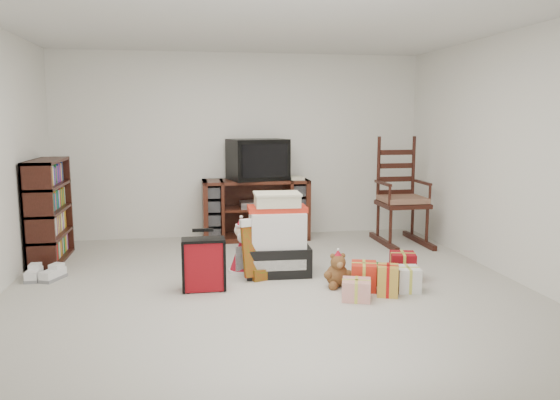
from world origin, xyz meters
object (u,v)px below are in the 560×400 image
at_px(sneaker_pair, 43,275).
at_px(crt_television, 258,159).
at_px(rocking_chair, 400,206).
at_px(bookshelf, 49,213).
at_px(red_suitcase, 204,264).
at_px(santa_figurine, 275,237).
at_px(mrs_claus_figurine, 242,251).
at_px(tv_stand, 256,209).
at_px(teddy_bear, 337,272).
at_px(gift_pile, 277,239).
at_px(gift_cluster, 384,277).

bearing_deg(sneaker_pair, crt_television, 41.86).
bearing_deg(rocking_chair, bookshelf, -177.98).
bearing_deg(red_suitcase, santa_figurine, 52.43).
height_order(red_suitcase, mrs_claus_figurine, mrs_claus_figurine).
height_order(santa_figurine, crt_television, crt_television).
bearing_deg(tv_stand, teddy_bear, -77.01).
bearing_deg(sneaker_pair, tv_stand, 42.10).
height_order(tv_stand, gift_pile, gift_pile).
height_order(teddy_bear, mrs_claus_figurine, mrs_claus_figurine).
relative_size(santa_figurine, mrs_claus_figurine, 1.08).
relative_size(santa_figurine, sneaker_pair, 1.71).
relative_size(bookshelf, rocking_chair, 0.81).
height_order(teddy_bear, sneaker_pair, teddy_bear).
bearing_deg(gift_pile, tv_stand, 92.69).
relative_size(sneaker_pair, crt_television, 0.45).
distance_m(red_suitcase, crt_television, 2.43).
height_order(tv_stand, teddy_bear, tv_stand).
xyz_separation_m(santa_figurine, mrs_claus_figurine, (-0.45, -0.57, -0.02)).
xyz_separation_m(tv_stand, gift_pile, (0.01, -1.69, -0.04)).
relative_size(red_suitcase, mrs_claus_figurine, 0.98).
bearing_deg(gift_cluster, rocking_chair, 64.20).
xyz_separation_m(red_suitcase, sneaker_pair, (-1.60, 0.61, -0.20)).
relative_size(teddy_bear, mrs_claus_figurine, 0.55).
xyz_separation_m(gift_cluster, crt_television, (-0.91, 2.40, 0.96)).
distance_m(red_suitcase, sneaker_pair, 1.73).
distance_m(rocking_chair, mrs_claus_figurine, 2.45).
distance_m(tv_stand, mrs_claus_figurine, 1.64).
xyz_separation_m(tv_stand, mrs_claus_figurine, (-0.35, -1.60, -0.18)).
relative_size(bookshelf, mrs_claus_figurine, 1.94).
distance_m(sneaker_pair, gift_cluster, 3.43).
bearing_deg(crt_television, tv_stand, 176.60).
height_order(teddy_bear, santa_figurine, santa_figurine).
distance_m(gift_pile, mrs_claus_figurine, 0.40).
xyz_separation_m(bookshelf, sneaker_pair, (0.10, -0.79, -0.51)).
bearing_deg(santa_figurine, gift_pile, -96.94).
relative_size(gift_pile, teddy_bear, 2.56).
bearing_deg(red_suitcase, sneaker_pair, 159.30).
bearing_deg(rocking_chair, red_suitcase, -149.09).
distance_m(bookshelf, red_suitcase, 2.23).
bearing_deg(red_suitcase, bookshelf, 140.73).
xyz_separation_m(gift_pile, mrs_claus_figurine, (-0.36, 0.10, -0.14)).
distance_m(bookshelf, teddy_bear, 3.37).
relative_size(rocking_chair, red_suitcase, 2.46).
bearing_deg(teddy_bear, bookshelf, 153.20).
height_order(tv_stand, sneaker_pair, tv_stand).
distance_m(tv_stand, red_suitcase, 2.27).
distance_m(rocking_chair, gift_cluster, 2.10).
distance_m(mrs_claus_figurine, sneaker_pair, 2.03).
height_order(mrs_claus_figurine, gift_cluster, mrs_claus_figurine).
distance_m(tv_stand, crt_television, 0.68).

